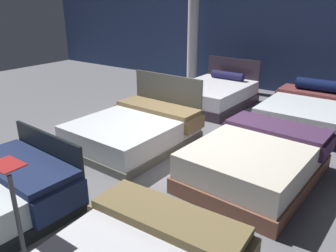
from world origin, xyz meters
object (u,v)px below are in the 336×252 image
at_px(bed_2, 135,130).
at_px(bed_4, 213,95).
at_px(support_pillar, 193,23).
at_px(bed_3, 256,161).
at_px(price_sign, 20,232).
at_px(bed_5, 306,111).

bearing_deg(bed_2, bed_4, 90.66).
bearing_deg(support_pillar, bed_3, -48.95).
bearing_deg(price_sign, bed_4, 100.72).
bearing_deg(bed_4, bed_5, 2.00).
distance_m(bed_2, bed_4, 2.73).
bearing_deg(bed_2, support_pillar, 110.69).
relative_size(bed_5, price_sign, 1.94).
bearing_deg(support_pillar, bed_2, -70.82).
height_order(bed_2, support_pillar, support_pillar).
distance_m(price_sign, support_pillar, 7.52).
bearing_deg(bed_2, price_sign, -67.12).
height_order(bed_3, support_pillar, support_pillar).
relative_size(bed_2, bed_5, 0.96).
height_order(bed_4, support_pillar, support_pillar).
bearing_deg(bed_3, bed_2, -175.45).
height_order(price_sign, support_pillar, support_pillar).
relative_size(bed_2, bed_3, 0.96).
xyz_separation_m(bed_2, bed_3, (2.15, 0.05, 0.03)).
bearing_deg(support_pillar, price_sign, -69.94).
xyz_separation_m(bed_3, support_pillar, (-3.61, 4.14, 1.47)).
relative_size(bed_4, price_sign, 1.86).
xyz_separation_m(bed_4, bed_5, (2.09, 0.01, -0.01)).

